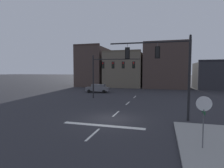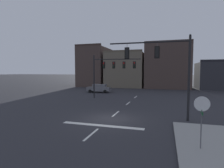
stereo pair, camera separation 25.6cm
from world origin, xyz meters
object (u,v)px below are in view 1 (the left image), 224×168
stop_sign (204,110)px  car_lot_nearside (98,88)px  signal_mast_near_side (165,63)px  signal_mast_far_side (109,68)px

stop_sign → car_lot_nearside: (-14.11, 22.79, -1.29)m
stop_sign → car_lot_nearside: stop_sign is taller
signal_mast_near_side → car_lot_nearside: 21.18m
signal_mast_far_side → car_lot_nearside: size_ratio=1.55×
signal_mast_near_side → stop_sign: (1.86, -5.97, -2.64)m
signal_mast_far_side → stop_sign: 19.06m
signal_mast_far_side → car_lot_nearside: signal_mast_far_side is taller
signal_mast_near_side → stop_sign: size_ratio=2.49×
signal_mast_far_side → stop_sign: signal_mast_far_side is taller
stop_sign → car_lot_nearside: size_ratio=0.62×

